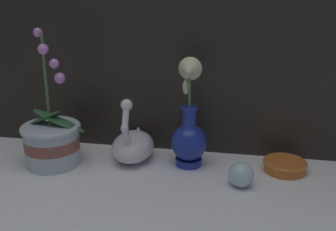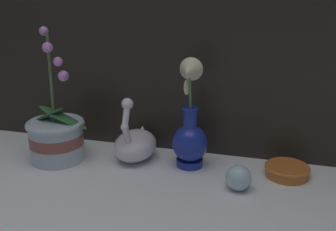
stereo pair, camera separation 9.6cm
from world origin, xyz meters
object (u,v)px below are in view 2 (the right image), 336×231
(glass_sphere, at_px, (238,178))
(orchid_potted_plant, at_px, (56,136))
(blue_vase, at_px, (190,133))
(amber_dish, at_px, (287,170))
(swan_figurine, at_px, (136,143))

(glass_sphere, bearing_deg, orchid_potted_plant, 175.72)
(blue_vase, relative_size, amber_dish, 2.60)
(swan_figurine, xyz_separation_m, glass_sphere, (0.32, -0.11, -0.02))
(orchid_potted_plant, height_order, glass_sphere, orchid_potted_plant)
(blue_vase, xyz_separation_m, amber_dish, (0.28, 0.01, -0.09))
(orchid_potted_plant, xyz_separation_m, glass_sphere, (0.55, -0.04, -0.04))
(orchid_potted_plant, relative_size, swan_figurine, 1.91)
(orchid_potted_plant, distance_m, amber_dish, 0.68)
(swan_figurine, relative_size, glass_sphere, 3.10)
(orchid_potted_plant, relative_size, glass_sphere, 5.92)
(orchid_potted_plant, relative_size, blue_vase, 1.24)
(swan_figurine, distance_m, blue_vase, 0.18)
(swan_figurine, relative_size, blue_vase, 0.65)
(blue_vase, bearing_deg, amber_dish, 2.08)
(glass_sphere, bearing_deg, swan_figurine, 161.06)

